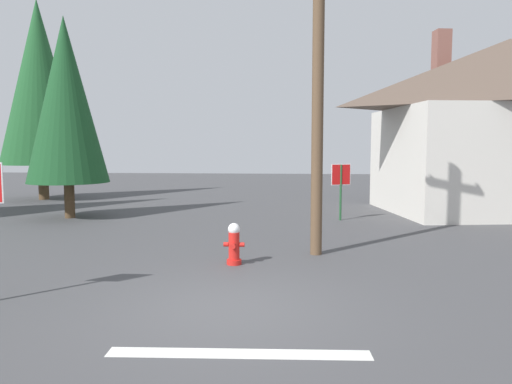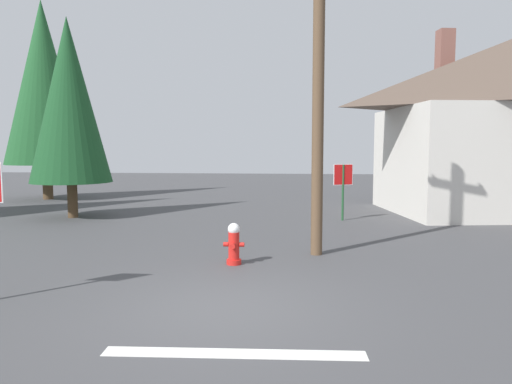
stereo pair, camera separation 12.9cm
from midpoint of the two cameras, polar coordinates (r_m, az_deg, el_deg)
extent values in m
cube|color=#424244|center=(8.17, -3.01, -13.78)|extent=(80.00, 80.00, 0.10)
cube|color=silver|center=(6.48, -2.00, -18.52)|extent=(3.38, 0.48, 0.01)
cylinder|color=red|center=(10.95, -2.28, -8.23)|extent=(0.34, 0.34, 0.11)
cylinder|color=red|center=(10.87, -2.29, -6.37)|extent=(0.25, 0.25, 0.61)
sphere|color=white|center=(10.80, -2.30, -4.39)|extent=(0.27, 0.27, 0.27)
cylinder|color=red|center=(10.89, -3.23, -6.19)|extent=(0.11, 0.10, 0.10)
cylinder|color=red|center=(10.84, -1.35, -6.23)|extent=(0.11, 0.10, 0.10)
cylinder|color=red|center=(10.69, -2.42, -6.40)|extent=(0.12, 0.11, 0.12)
cylinder|color=brown|center=(11.80, 7.68, 11.49)|extent=(0.28, 0.28, 7.80)
cylinder|color=#1E4C28|center=(17.51, 10.43, -0.07)|extent=(0.08, 0.08, 2.00)
cube|color=white|center=(17.46, 10.47, 2.04)|extent=(0.70, 0.32, 0.75)
cube|color=red|center=(17.46, 10.47, 2.04)|extent=(0.66, 0.31, 0.71)
cube|color=beige|center=(21.76, 27.83, 3.28)|extent=(9.91, 7.40, 4.16)
cube|color=brown|center=(21.96, 21.54, 14.30)|extent=(0.68, 0.68, 2.43)
cylinder|color=#4C3823|center=(19.21, -20.67, -0.88)|extent=(0.37, 0.37, 1.32)
cone|color=#194723|center=(19.18, -21.04, 10.08)|extent=(2.94, 2.94, 6.02)
cylinder|color=#4C3823|center=(26.46, -23.26, 1.13)|extent=(0.49, 0.49, 1.77)
cone|color=#1E5128|center=(26.59, -23.66, 11.73)|extent=(3.93, 3.93, 8.05)
camera|label=1|loc=(0.06, -89.67, 0.03)|focal=33.87mm
camera|label=2|loc=(0.06, 90.33, -0.03)|focal=33.87mm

